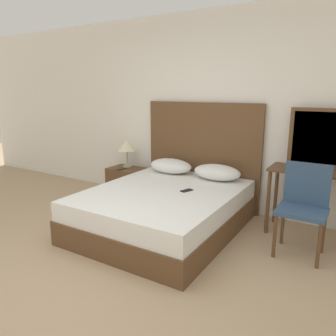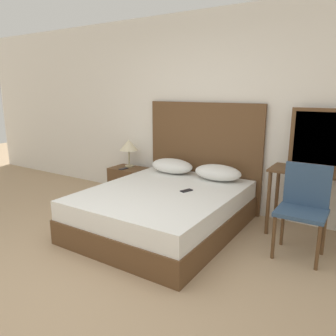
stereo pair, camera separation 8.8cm
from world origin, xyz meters
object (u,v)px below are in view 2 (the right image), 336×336
object	(u,v)px
nightstand	(129,182)
phone_on_nightstand	(123,169)
vanity_desk	(311,184)
bed	(164,210)
phone_on_bed	(186,191)
table_lamp	(129,146)
chair	(304,203)

from	to	relation	value
nightstand	phone_on_nightstand	xyz separation A→B (m)	(-0.01, -0.10, 0.23)
vanity_desk	bed	bearing A→B (deg)	-153.87
bed	nightstand	world-z (taller)	bed
phone_on_nightstand	vanity_desk	distance (m)	2.70
phone_on_bed	bed	bearing A→B (deg)	-155.10
phone_on_bed	phone_on_nightstand	distance (m)	1.55
table_lamp	vanity_desk	bearing A→B (deg)	-2.52
phone_on_bed	nightstand	distance (m)	1.60
phone_on_bed	table_lamp	size ratio (longest dim) A/B	0.38
table_lamp	vanity_desk	world-z (taller)	table_lamp
table_lamp	phone_on_nightstand	distance (m)	0.38
table_lamp	chair	world-z (taller)	chair
phone_on_bed	phone_on_nightstand	bearing A→B (deg)	158.72
bed	chair	distance (m)	1.58
phone_on_bed	vanity_desk	distance (m)	1.40
table_lamp	chair	xyz separation A→B (m)	(2.75, -0.60, -0.25)
nightstand	chair	distance (m)	2.78
table_lamp	phone_on_nightstand	xyz separation A→B (m)	(0.03, -0.18, -0.34)
bed	chair	size ratio (longest dim) A/B	2.15
chair	phone_on_nightstand	bearing A→B (deg)	171.17
table_lamp	chair	bearing A→B (deg)	-12.32
nightstand	phone_on_bed	bearing A→B (deg)	-24.78
nightstand	table_lamp	distance (m)	0.58
chair	phone_on_bed	bearing A→B (deg)	-173.71
nightstand	bed	bearing A→B (deg)	-33.29
chair	nightstand	bearing A→B (deg)	169.11
chair	vanity_desk	bearing A→B (deg)	92.84
phone_on_bed	vanity_desk	size ratio (longest dim) A/B	0.19
vanity_desk	chair	bearing A→B (deg)	-87.16
phone_on_nightstand	phone_on_bed	bearing A→B (deg)	-21.28
bed	vanity_desk	size ratio (longest dim) A/B	2.26
phone_on_nightstand	bed	bearing A→B (deg)	-29.57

